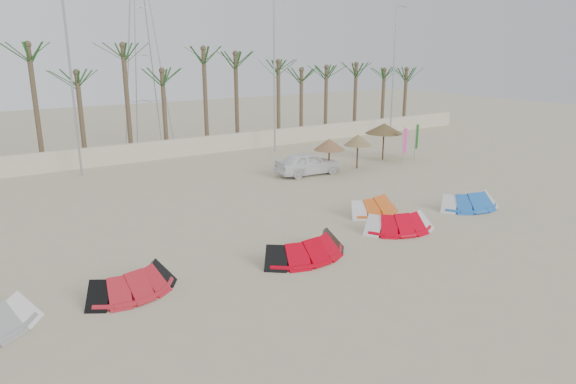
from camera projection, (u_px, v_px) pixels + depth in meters
ground at (378, 264)px, 18.66m from camera, size 120.00×120.00×0.00m
boundary_wall at (164, 150)px, 36.18m from camera, size 60.00×0.30×1.30m
palm_line at (160, 64)px, 36.17m from camera, size 52.00×4.00×7.70m
lamp_b at (72, 80)px, 30.03m from camera, size 1.25×0.14×11.00m
lamp_c at (275, 73)px, 37.43m from camera, size 1.25×0.14×11.00m
lamp_d at (394, 70)px, 43.77m from camera, size 1.25×0.14×11.00m
pylon at (150, 144)px, 41.71m from camera, size 3.00×3.00×14.00m
kite_red_left at (130, 280)px, 16.40m from camera, size 3.22×2.04×0.90m
kite_red_mid at (302, 245)px, 19.25m from camera, size 3.65×1.79×0.90m
kite_red_right at (395, 221)px, 22.00m from camera, size 3.41×2.28×0.90m
kite_orange at (371, 203)px, 24.48m from camera, size 3.26×1.99×0.90m
kite_blue at (466, 200)px, 25.08m from camera, size 3.38×2.12×0.90m
parasol_left at (329, 144)px, 31.63m from camera, size 1.95×1.95×2.19m
parasol_mid at (358, 140)px, 32.91m from camera, size 1.80×1.80×2.22m
parasol_right at (384, 128)px, 35.45m from camera, size 2.61×2.61×2.55m
flag_pink at (405, 142)px, 34.24m from camera, size 0.45×0.11×2.55m
flag_green at (417, 138)px, 35.60m from camera, size 0.44×0.16×2.60m
car at (308, 163)px, 31.60m from camera, size 4.24×1.97×1.41m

